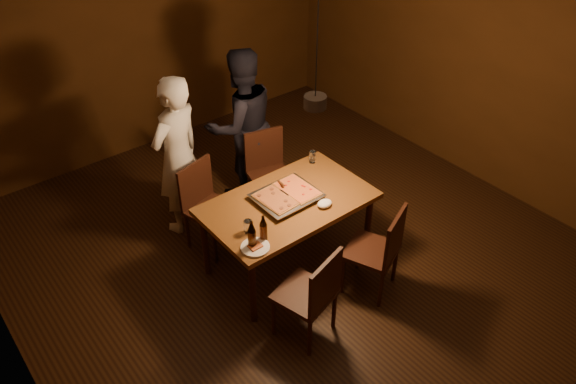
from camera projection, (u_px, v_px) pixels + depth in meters
room_shell at (314, 141)px, 4.54m from camera, size 6.00×6.00×6.00m
dining_table at (288, 208)px, 5.01m from camera, size 1.50×0.90×0.75m
chair_far_left at (205, 199)px, 5.35m from camera, size 0.51×0.51×0.49m
chair_far_right at (268, 165)px, 5.81m from camera, size 0.51×0.51×0.49m
chair_near_left at (314, 290)px, 4.40m from camera, size 0.51×0.51×0.49m
chair_near_right at (382, 245)px, 4.82m from camera, size 0.55×0.55×0.49m
pizza_tray at (287, 197)px, 4.97m from camera, size 0.56×0.46×0.05m
pizza_meat at (275, 200)px, 4.89m from camera, size 0.26×0.39×0.02m
pizza_cheese at (297, 189)px, 5.02m from camera, size 0.27×0.41×0.02m
spatula at (287, 192)px, 4.97m from camera, size 0.15×0.25×0.04m
beer_bottle_a at (252, 235)px, 4.41m from camera, size 0.07×0.07×0.25m
beer_bottle_b at (263, 228)px, 4.48m from camera, size 0.06×0.06×0.24m
water_glass_left at (248, 226)px, 4.60m from camera, size 0.07×0.07×0.11m
water_glass_right at (312, 157)px, 5.43m from camera, size 0.06×0.06×0.13m
plate_slice at (255, 247)px, 4.46m from camera, size 0.23×0.23×0.03m
napkin at (325, 204)px, 4.89m from camera, size 0.14×0.11×0.06m
diner_white at (178, 156)px, 5.40m from camera, size 0.70×0.57×1.66m
diner_dark at (242, 125)px, 5.88m from camera, size 0.88×0.72×1.67m
pendant_lamp at (315, 101)px, 4.33m from camera, size 0.18×0.18×1.10m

